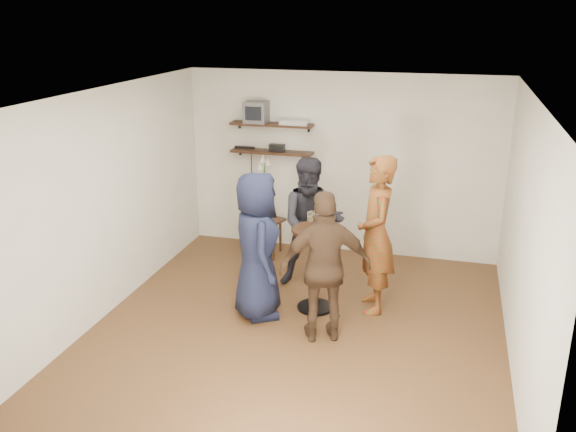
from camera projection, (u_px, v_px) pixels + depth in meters
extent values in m
cube|color=#492B17|center=(297.00, 331.00, 6.84)|extent=(4.50, 5.00, 0.04)
cube|color=white|center=(298.00, 93.00, 5.99)|extent=(4.50, 5.00, 0.04)
cube|color=beige|center=(342.00, 164.00, 8.71)|extent=(4.50, 0.04, 2.60)
cube|color=beige|center=(205.00, 337.00, 4.11)|extent=(4.50, 0.04, 2.60)
cube|color=beige|center=(106.00, 203.00, 6.98)|extent=(0.04, 5.00, 2.60)
cube|color=beige|center=(527.00, 240.00, 5.84)|extent=(0.04, 5.00, 2.60)
cube|color=black|center=(272.00, 124.00, 8.65)|extent=(1.20, 0.25, 0.04)
cube|color=black|center=(272.00, 152.00, 8.78)|extent=(1.20, 0.25, 0.04)
cube|color=#59595B|center=(257.00, 112.00, 8.65)|extent=(0.32, 0.30, 0.30)
cube|color=silver|center=(295.00, 122.00, 8.55)|extent=(0.40, 0.24, 0.06)
cube|color=black|center=(277.00, 148.00, 8.74)|extent=(0.22, 0.10, 0.10)
cube|color=black|center=(245.00, 147.00, 8.92)|extent=(0.30, 0.05, 0.03)
cube|color=black|center=(265.00, 221.00, 8.74)|extent=(0.58, 0.58, 0.04)
cylinder|color=black|center=(249.00, 241.00, 8.71)|extent=(0.04, 0.04, 0.51)
cylinder|color=black|center=(273.00, 244.00, 8.62)|extent=(0.04, 0.04, 0.51)
cylinder|color=black|center=(257.00, 233.00, 9.04)|extent=(0.04, 0.04, 0.51)
cylinder|color=black|center=(280.00, 235.00, 8.95)|extent=(0.04, 0.04, 0.51)
cylinder|color=white|center=(265.00, 209.00, 8.69)|extent=(0.14, 0.14, 0.30)
cylinder|color=#2B6C1E|center=(263.00, 189.00, 8.59)|extent=(0.01, 0.07, 0.55)
cone|color=white|center=(260.00, 165.00, 8.49)|extent=(0.07, 0.09, 0.12)
cylinder|color=#2B6C1E|center=(265.00, 187.00, 8.58)|extent=(0.03, 0.05, 0.61)
cone|color=white|center=(268.00, 161.00, 8.48)|extent=(0.11, 0.12, 0.13)
cylinder|color=#2B6C1E|center=(264.00, 185.00, 8.55)|extent=(0.10, 0.08, 0.67)
cone|color=white|center=(263.00, 158.00, 8.40)|extent=(0.13, 0.12, 0.13)
cylinder|color=black|center=(316.00, 230.00, 6.99)|extent=(0.56, 0.56, 0.04)
cylinder|color=black|center=(316.00, 270.00, 7.15)|extent=(0.07, 0.07, 0.94)
cylinder|color=black|center=(315.00, 307.00, 7.30)|extent=(0.43, 0.43, 0.03)
cylinder|color=silver|center=(310.00, 229.00, 6.96)|extent=(0.06, 0.06, 0.00)
cylinder|color=silver|center=(310.00, 225.00, 6.94)|extent=(0.01, 0.01, 0.09)
cylinder|color=silver|center=(310.00, 217.00, 6.91)|extent=(0.07, 0.07, 0.12)
cylinder|color=#E3BA5D|center=(310.00, 219.00, 6.92)|extent=(0.06, 0.06, 0.06)
cylinder|color=silver|center=(320.00, 230.00, 6.93)|extent=(0.06, 0.06, 0.00)
cylinder|color=silver|center=(320.00, 226.00, 6.92)|extent=(0.01, 0.01, 0.09)
cylinder|color=silver|center=(320.00, 217.00, 6.88)|extent=(0.07, 0.07, 0.11)
cylinder|color=#E3BA5D|center=(320.00, 219.00, 6.89)|extent=(0.06, 0.06, 0.06)
cylinder|color=silver|center=(316.00, 227.00, 7.03)|extent=(0.06, 0.06, 0.00)
cylinder|color=silver|center=(316.00, 223.00, 7.02)|extent=(0.01, 0.01, 0.09)
cylinder|color=silver|center=(316.00, 215.00, 6.99)|extent=(0.07, 0.07, 0.11)
cylinder|color=#E3BA5D|center=(316.00, 217.00, 6.99)|extent=(0.06, 0.06, 0.06)
cylinder|color=silver|center=(319.00, 229.00, 6.97)|extent=(0.06, 0.06, 0.00)
cylinder|color=silver|center=(319.00, 225.00, 6.96)|extent=(0.01, 0.01, 0.09)
cylinder|color=silver|center=(319.00, 217.00, 6.92)|extent=(0.07, 0.07, 0.11)
cylinder|color=#E3BA5D|center=(319.00, 218.00, 6.93)|extent=(0.06, 0.06, 0.06)
imported|color=red|center=(376.00, 235.00, 7.02)|extent=(0.62, 0.78, 1.87)
imported|color=black|center=(312.00, 223.00, 7.69)|extent=(0.97, 0.85, 1.68)
imported|color=black|center=(257.00, 246.00, 6.90)|extent=(0.87, 1.00, 1.72)
imported|color=#3E2A1A|center=(325.00, 267.00, 6.39)|extent=(1.06, 0.73, 1.66)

